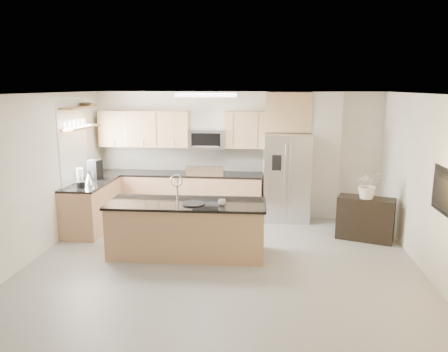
# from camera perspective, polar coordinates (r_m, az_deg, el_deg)

# --- Properties ---
(floor) EXTENTS (6.50, 6.50, 0.00)m
(floor) POSITION_cam_1_polar(r_m,az_deg,el_deg) (6.54, -0.59, -12.79)
(floor) COLOR #9A9892
(floor) RESTS_ON ground
(ceiling) EXTENTS (6.00, 6.50, 0.02)m
(ceiling) POSITION_cam_1_polar(r_m,az_deg,el_deg) (5.96, -0.64, 10.62)
(ceiling) COLOR silver
(ceiling) RESTS_ON wall_back
(wall_back) EXTENTS (6.00, 0.02, 2.60)m
(wall_back) POSITION_cam_1_polar(r_m,az_deg,el_deg) (9.30, 1.64, 2.94)
(wall_back) COLOR beige
(wall_back) RESTS_ON floor
(wall_front) EXTENTS (6.00, 0.02, 2.60)m
(wall_front) POSITION_cam_1_polar(r_m,az_deg,el_deg) (3.09, -7.67, -15.54)
(wall_front) COLOR beige
(wall_front) RESTS_ON floor
(wall_left) EXTENTS (0.02, 6.50, 2.60)m
(wall_left) POSITION_cam_1_polar(r_m,az_deg,el_deg) (7.11, -25.41, -0.91)
(wall_left) COLOR beige
(wall_left) RESTS_ON floor
(wall_right) EXTENTS (0.02, 6.50, 2.60)m
(wall_right) POSITION_cam_1_polar(r_m,az_deg,el_deg) (6.51, 26.64, -2.09)
(wall_right) COLOR beige
(wall_right) RESTS_ON floor
(back_counter) EXTENTS (3.55, 0.66, 1.44)m
(back_counter) POSITION_cam_1_polar(r_m,az_deg,el_deg) (9.32, -6.07, -2.28)
(back_counter) COLOR tan
(back_counter) RESTS_ON floor
(left_counter) EXTENTS (0.66, 1.50, 0.92)m
(left_counter) POSITION_cam_1_polar(r_m,az_deg,el_deg) (8.75, -16.89, -3.74)
(left_counter) COLOR tan
(left_counter) RESTS_ON floor
(range) EXTENTS (0.76, 0.64, 1.14)m
(range) POSITION_cam_1_polar(r_m,az_deg,el_deg) (9.21, -2.27, -2.40)
(range) COLOR black
(range) RESTS_ON floor
(upper_cabinets) EXTENTS (3.50, 0.33, 0.75)m
(upper_cabinets) POSITION_cam_1_polar(r_m,az_deg,el_deg) (9.26, -6.52, 6.11)
(upper_cabinets) COLOR tan
(upper_cabinets) RESTS_ON wall_back
(microwave) EXTENTS (0.76, 0.40, 0.40)m
(microwave) POSITION_cam_1_polar(r_m,az_deg,el_deg) (9.12, -2.22, 4.86)
(microwave) COLOR #BABABC
(microwave) RESTS_ON upper_cabinets
(refrigerator) EXTENTS (0.92, 0.78, 1.78)m
(refrigerator) POSITION_cam_1_polar(r_m,az_deg,el_deg) (8.99, 8.20, -0.13)
(refrigerator) COLOR #BABABC
(refrigerator) RESTS_ON floor
(partition_column) EXTENTS (0.60, 0.30, 2.60)m
(partition_column) POSITION_cam_1_polar(r_m,az_deg,el_deg) (9.20, 12.96, 2.55)
(partition_column) COLOR beige
(partition_column) RESTS_ON floor
(window) EXTENTS (0.04, 1.15, 1.65)m
(window) POSITION_cam_1_polar(r_m,az_deg,el_deg) (8.65, -19.20, 3.98)
(window) COLOR white
(window) RESTS_ON wall_left
(shelf_lower) EXTENTS (0.30, 1.20, 0.04)m
(shelf_lower) POSITION_cam_1_polar(r_m,az_deg,el_deg) (8.66, -18.29, 6.05)
(shelf_lower) COLOR olive
(shelf_lower) RESTS_ON wall_left
(shelf_upper) EXTENTS (0.30, 1.20, 0.04)m
(shelf_upper) POSITION_cam_1_polar(r_m,az_deg,el_deg) (8.63, -18.45, 8.49)
(shelf_upper) COLOR olive
(shelf_upper) RESTS_ON wall_left
(ceiling_fixture) EXTENTS (1.00, 0.50, 0.06)m
(ceiling_fixture) POSITION_cam_1_polar(r_m,az_deg,el_deg) (7.60, -2.30, 10.53)
(ceiling_fixture) COLOR white
(ceiling_fixture) RESTS_ON ceiling
(island) EXTENTS (2.56, 0.98, 1.30)m
(island) POSITION_cam_1_polar(r_m,az_deg,el_deg) (7.16, -4.85, -6.82)
(island) COLOR tan
(island) RESTS_ON floor
(credenza) EXTENTS (1.05, 0.70, 0.77)m
(credenza) POSITION_cam_1_polar(r_m,az_deg,el_deg) (8.23, 17.97, -5.32)
(credenza) COLOR black
(credenza) RESTS_ON floor
(cup) EXTENTS (0.13, 0.13, 0.09)m
(cup) POSITION_cam_1_polar(r_m,az_deg,el_deg) (6.84, -0.27, -3.46)
(cup) COLOR silver
(cup) RESTS_ON island
(platter) EXTENTS (0.39, 0.39, 0.02)m
(platter) POSITION_cam_1_polar(r_m,az_deg,el_deg) (6.91, -4.07, -3.64)
(platter) COLOR black
(platter) RESTS_ON island
(blender) EXTENTS (0.15, 0.15, 0.35)m
(blender) POSITION_cam_1_polar(r_m,az_deg,el_deg) (8.23, -18.27, -0.39)
(blender) COLOR black
(blender) RESTS_ON left_counter
(kettle) EXTENTS (0.20, 0.20, 0.25)m
(kettle) POSITION_cam_1_polar(r_m,az_deg,el_deg) (8.45, -17.24, -0.33)
(kettle) COLOR #BABABC
(kettle) RESTS_ON left_counter
(coffee_maker) EXTENTS (0.24, 0.28, 0.38)m
(coffee_maker) POSITION_cam_1_polar(r_m,az_deg,el_deg) (8.90, -16.49, 0.77)
(coffee_maker) COLOR black
(coffee_maker) RESTS_ON left_counter
(bowl) EXTENTS (0.42, 0.42, 0.09)m
(bowl) POSITION_cam_1_polar(r_m,az_deg,el_deg) (8.95, -17.55, 9.03)
(bowl) COLOR #BABABC
(bowl) RESTS_ON shelf_upper
(flower_vase) EXTENTS (0.69, 0.60, 0.76)m
(flower_vase) POSITION_cam_1_polar(r_m,az_deg,el_deg) (7.98, 18.38, -0.17)
(flower_vase) COLOR white
(flower_vase) RESTS_ON credenza
(television) EXTENTS (0.14, 1.08, 0.62)m
(television) POSITION_cam_1_polar(r_m,az_deg,el_deg) (6.29, 26.54, -2.06)
(television) COLOR black
(television) RESTS_ON wall_right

